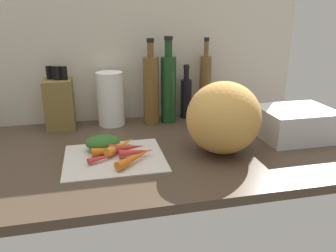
# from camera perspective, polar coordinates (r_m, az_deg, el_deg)

# --- Properties ---
(ground_plane) EXTENTS (1.70, 0.80, 0.03)m
(ground_plane) POSITION_cam_1_polar(r_m,az_deg,el_deg) (1.24, -6.61, -4.52)
(ground_plane) COLOR #47382B
(wall_back) EXTENTS (1.70, 0.03, 0.60)m
(wall_back) POSITION_cam_1_polar(r_m,az_deg,el_deg) (1.53, -8.74, 12.16)
(wall_back) COLOR beige
(wall_back) RESTS_ON ground_plane
(cutting_board) EXTENTS (0.34, 0.29, 0.01)m
(cutting_board) POSITION_cam_1_polar(r_m,az_deg,el_deg) (1.17, -9.13, -5.31)
(cutting_board) COLOR beige
(cutting_board) RESTS_ON ground_plane
(carrot_0) EXTENTS (0.11, 0.07, 0.02)m
(carrot_0) POSITION_cam_1_polar(r_m,az_deg,el_deg) (1.14, -10.83, -5.23)
(carrot_0) COLOR red
(carrot_0) RESTS_ON cutting_board
(carrot_1) EXTENTS (0.12, 0.05, 0.02)m
(carrot_1) POSITION_cam_1_polar(r_m,az_deg,el_deg) (1.21, -8.47, -3.49)
(carrot_1) COLOR orange
(carrot_1) RESTS_ON cutting_board
(carrot_2) EXTENTS (0.13, 0.14, 0.03)m
(carrot_2) POSITION_cam_1_polar(r_m,az_deg,el_deg) (1.21, -8.03, -3.28)
(carrot_2) COLOR orange
(carrot_2) RESTS_ON cutting_board
(carrot_3) EXTENTS (0.15, 0.14, 0.03)m
(carrot_3) POSITION_cam_1_polar(r_m,az_deg,el_deg) (1.11, -5.54, -5.32)
(carrot_3) COLOR orange
(carrot_3) RESTS_ON cutting_board
(carrot_4) EXTENTS (0.12, 0.03, 0.03)m
(carrot_4) POSITION_cam_1_polar(r_m,az_deg,el_deg) (1.15, -5.42, -4.46)
(carrot_4) COLOR red
(carrot_4) RESTS_ON cutting_board
(carrot_5) EXTENTS (0.13, 0.04, 0.04)m
(carrot_5) POSITION_cam_1_polar(r_m,az_deg,el_deg) (1.18, -6.98, -3.67)
(carrot_5) COLOR red
(carrot_5) RESTS_ON cutting_board
(carrot_6) EXTENTS (0.11, 0.04, 0.03)m
(carrot_6) POSITION_cam_1_polar(r_m,az_deg,el_deg) (1.18, -10.27, -4.15)
(carrot_6) COLOR orange
(carrot_6) RESTS_ON cutting_board
(carrot_greens_pile) EXTENTS (0.12, 0.09, 0.05)m
(carrot_greens_pile) POSITION_cam_1_polar(r_m,az_deg,el_deg) (1.22, -11.06, -2.78)
(carrot_greens_pile) COLOR #2D6023
(carrot_greens_pile) RESTS_ON cutting_board
(winter_squash) EXTENTS (0.26, 0.25, 0.26)m
(winter_squash) POSITION_cam_1_polar(r_m,az_deg,el_deg) (1.18, 9.45, 1.39)
(winter_squash) COLOR gold
(winter_squash) RESTS_ON ground_plane
(knife_block) EXTENTS (0.12, 0.15, 0.27)m
(knife_block) POSITION_cam_1_polar(r_m,az_deg,el_deg) (1.50, -17.99, 3.81)
(knife_block) COLOR olive
(knife_block) RESTS_ON ground_plane
(paper_towel_roll) EXTENTS (0.11, 0.11, 0.23)m
(paper_towel_roll) POSITION_cam_1_polar(r_m,az_deg,el_deg) (1.48, -9.78, 4.58)
(paper_towel_roll) COLOR white
(paper_towel_roll) RESTS_ON ground_plane
(bottle_0) EXTENTS (0.07, 0.07, 0.37)m
(bottle_0) POSITION_cam_1_polar(r_m,az_deg,el_deg) (1.46, -2.91, 6.25)
(bottle_0) COLOR brown
(bottle_0) RESTS_ON ground_plane
(bottle_1) EXTENTS (0.07, 0.07, 0.38)m
(bottle_1) POSITION_cam_1_polar(r_m,az_deg,el_deg) (1.48, 0.07, 6.61)
(bottle_1) COLOR #19421E
(bottle_1) RESTS_ON ground_plane
(bottle_2) EXTENTS (0.05, 0.05, 0.25)m
(bottle_2) POSITION_cam_1_polar(r_m,az_deg,el_deg) (1.56, 3.09, 5.02)
(bottle_2) COLOR black
(bottle_2) RESTS_ON ground_plane
(bottle_3) EXTENTS (0.05, 0.05, 0.37)m
(bottle_3) POSITION_cam_1_polar(r_m,az_deg,el_deg) (1.58, 6.33, 6.93)
(bottle_3) COLOR brown
(bottle_3) RESTS_ON ground_plane
(dish_rack) EXTENTS (0.28, 0.22, 0.12)m
(dish_rack) POSITION_cam_1_polar(r_m,az_deg,el_deg) (1.41, 20.95, 0.43)
(dish_rack) COLOR silver
(dish_rack) RESTS_ON ground_plane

